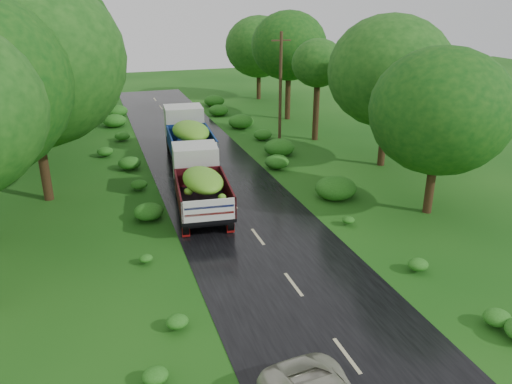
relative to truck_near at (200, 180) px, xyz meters
name	(u,v)px	position (x,y,z in m)	size (l,w,h in m)	color
ground	(347,356)	(1.65, -11.71, -1.51)	(120.00, 120.00, 0.00)	#10430E
road	(283,271)	(1.65, -6.71, -1.50)	(6.50, 80.00, 0.02)	black
road_lines	(274,258)	(1.65, -5.71, -1.49)	(0.12, 69.60, 0.00)	#BFB78C
truck_near	(200,180)	(0.00, 0.00, 0.00)	(2.91, 6.57, 2.68)	black
truck_far	(188,134)	(1.04, 8.03, 0.15)	(2.98, 7.17, 2.94)	black
utility_pole	(280,88)	(7.66, 9.36, 2.36)	(1.32, 0.22, 7.52)	#382616
trees_left	(14,53)	(-8.32, 10.52, 5.07)	(7.34, 34.54, 9.01)	black
trees_right	(325,63)	(11.16, 9.99, 3.79)	(5.40, 32.69, 7.49)	black
shrubs	(222,183)	(1.65, 2.29, -1.16)	(11.90, 44.00, 0.70)	#215F16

